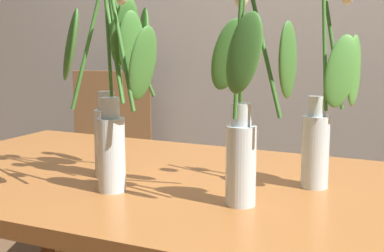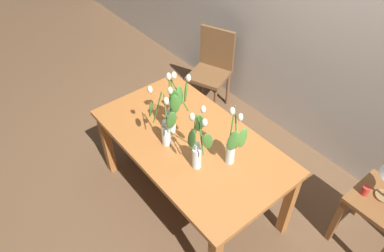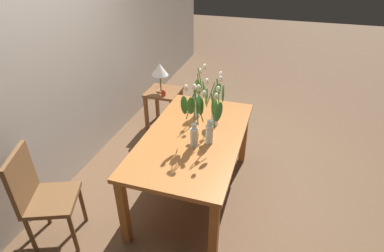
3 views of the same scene
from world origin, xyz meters
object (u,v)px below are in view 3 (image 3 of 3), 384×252
tulip_vase_3 (212,125)px  pillar_candle (163,93)px  dining_chair (40,194)px  tulip_vase_2 (198,100)px  table_lamp (160,70)px  side_table (164,99)px  tulip_vase_0 (215,106)px  dining_table (194,143)px  tulip_vase_1 (194,120)px

tulip_vase_3 → pillar_candle: 1.54m
dining_chair → tulip_vase_2: bearing=-37.2°
table_lamp → side_table: bearing=-32.6°
tulip_vase_2 → table_lamp: tulip_vase_2 is taller
side_table → table_lamp: 0.43m
tulip_vase_0 → tulip_vase_3: size_ratio=0.99×
tulip_vase_3 → side_table: tulip_vase_3 is taller
pillar_candle → side_table: bearing=23.3°
dining_table → tulip_vase_2: size_ratio=2.83×
dining_table → tulip_vase_0: tulip_vase_0 is taller
tulip_vase_1 → tulip_vase_2: (0.51, 0.11, -0.07)m
tulip_vase_3 → dining_chair: tulip_vase_3 is taller
tulip_vase_2 → tulip_vase_3: size_ratio=1.06×
tulip_vase_0 → tulip_vase_1: bearing=166.5°
dining_table → dining_chair: dining_chair is taller
side_table → tulip_vase_3: bearing=-142.6°
tulip_vase_1 → tulip_vase_3: size_ratio=1.09×
tulip_vase_2 → tulip_vase_3: bearing=-150.6°
tulip_vase_2 → dining_table: bearing=-169.7°
tulip_vase_0 → dining_table: bearing=151.5°
tulip_vase_3 → pillar_candle: (1.17, 0.94, -0.34)m
pillar_candle → tulip_vase_2: bearing=-136.3°
tulip_vase_0 → dining_chair: (-1.16, 1.18, -0.43)m
tulip_vase_1 → pillar_candle: size_ratio=7.73×
tulip_vase_1 → tulip_vase_3: 0.17m
dining_table → tulip_vase_1: (-0.13, -0.04, 0.34)m
tulip_vase_3 → table_lamp: tulip_vase_3 is taller
tulip_vase_0 → side_table: bearing=44.0°
dining_table → side_table: size_ratio=2.91×
tulip_vase_2 → table_lamp: size_ratio=1.42×
tulip_vase_0 → side_table: 1.46m
pillar_candle → table_lamp: bearing=36.5°
tulip_vase_1 → tulip_vase_2: bearing=12.3°
dining_table → side_table: (1.24, 0.81, -0.22)m
dining_chair → side_table: size_ratio=1.69×
dining_chair → table_lamp: bearing=-5.7°
tulip_vase_0 → table_lamp: bearing=45.5°
side_table → dining_table: bearing=-146.6°
side_table → pillar_candle: pillar_candle is taller
table_lamp → tulip_vase_3: bearing=-141.4°
dining_chair → table_lamp: table_lamp is taller
dining_table → side_table: bearing=33.4°
dining_table → pillar_candle: 1.33m
tulip_vase_0 → tulip_vase_1: 0.40m
dining_table → table_lamp: size_ratio=4.02×
dining_table → tulip_vase_1: bearing=-162.1°
side_table → pillar_candle: bearing=-156.7°
tulip_vase_2 → dining_chair: (-1.29, 0.98, -0.39)m
tulip_vase_1 → dining_chair: tulip_vase_1 is taller
tulip_vase_3 → pillar_candle: size_ratio=7.09×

